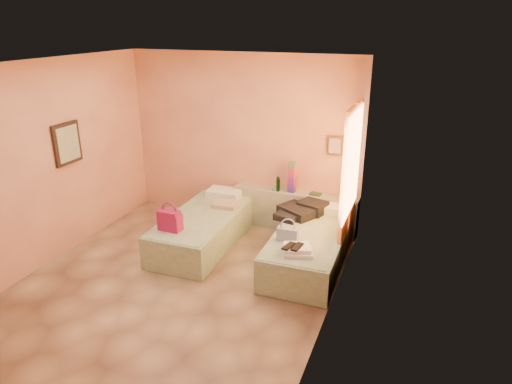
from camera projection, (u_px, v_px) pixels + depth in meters
ground at (180, 280)px, 6.11m from camera, size 4.50×4.50×0.00m
room_walls at (208, 142)px, 5.90m from camera, size 4.02×4.51×2.81m
headboard_ledge at (295, 210)px, 7.50m from camera, size 2.05×0.30×0.65m
bed_left at (203, 229)px, 7.00m from camera, size 0.94×2.02×0.50m
bed_right at (309, 248)px, 6.44m from camera, size 0.94×2.02×0.50m
water_bottle at (278, 184)px, 7.38m from camera, size 0.07×0.07×0.24m
rainbow_box at (292, 177)px, 7.30m from camera, size 0.12×0.12×0.51m
small_dish at (275, 189)px, 7.46m from camera, size 0.14×0.14×0.03m
green_book at (315, 194)px, 7.26m from camera, size 0.20×0.16×0.03m
flower_vase at (347, 190)px, 7.09m from camera, size 0.22×0.22×0.27m
magenta_handbag at (170, 220)px, 6.36m from camera, size 0.32×0.18×0.30m
khaki_garment at (225, 204)px, 7.20m from camera, size 0.40×0.33×0.07m
clothes_pile at (300, 210)px, 6.84m from camera, size 0.74×0.74×0.17m
blue_handbag at (288, 234)px, 6.07m from camera, size 0.29×0.13×0.18m
towel_stack at (298, 250)px, 5.74m from camera, size 0.43×0.40×0.10m
sandal_pair at (293, 247)px, 5.70m from camera, size 0.22×0.26×0.02m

